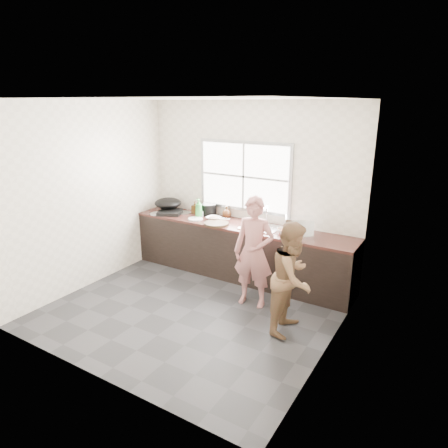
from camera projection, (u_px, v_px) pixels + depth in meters
The scene contains 30 objects.
floor at pixel (192, 310), 5.34m from camera, with size 3.60×3.20×0.01m, color #2C2C2F.
ceiling at pixel (187, 98), 4.54m from camera, with size 3.60×3.20×0.01m, color silver.
wall_back at pixel (250, 189), 6.25m from camera, with size 3.60×0.01×2.70m, color silver.
wall_left at pixel (90, 196), 5.84m from camera, with size 0.01×3.20×2.70m, color silver.
wall_right at pixel (334, 238), 4.04m from camera, with size 0.01×3.20×2.70m, color beige.
wall_front at pixel (86, 253), 3.63m from camera, with size 3.60×0.01×2.70m, color beige.
cabinet at pixel (240, 252), 6.27m from camera, with size 3.60×0.62×0.82m, color black.
countertop at pixel (240, 226), 6.14m from camera, with size 3.60×0.64×0.04m, color #3B1D18.
sink at pixel (261, 228), 5.96m from camera, with size 0.55×0.45×0.02m, color silver.
faucet at pixel (267, 215), 6.08m from camera, with size 0.02×0.02×0.30m, color silver.
window_frame at pixel (244, 176), 6.23m from camera, with size 1.60×0.05×1.10m, color #9EA0A5.
window_glazing at pixel (244, 177), 6.21m from camera, with size 1.50×0.01×1.00m, color white.
woman at pixel (254, 256), 5.31m from camera, with size 0.52×0.34×1.41m, color #B5706D.
person_side at pixel (292, 278), 4.70m from camera, with size 0.66×0.52×1.36m, color brown.
cutting_board at pixel (216, 224), 6.11m from camera, with size 0.38×0.38×0.04m, color black.
cleaver at pixel (224, 219), 6.28m from camera, with size 0.18×0.09×0.01m, color silver.
bowl_mince at pixel (213, 218), 6.35m from camera, with size 0.22×0.22×0.06m, color silver.
bowl_crabs at pixel (285, 232), 5.70m from camera, with size 0.18×0.18×0.06m, color silver.
bowl_held at pixel (250, 229), 5.82m from camera, with size 0.22×0.22×0.07m, color white.
black_pot at pixel (209, 209), 6.62m from camera, with size 0.26×0.26×0.19m, color black.
plate_food at pixel (195, 219), 6.39m from camera, with size 0.24×0.24×0.02m, color silver.
bottle_green at pixel (199, 208), 6.48m from camera, with size 0.12×0.12×0.30m, color green.
bottle_brown_tall at pixel (195, 208), 6.72m from camera, with size 0.08×0.09×0.19m, color #412A10.
bottle_brown_short at pixel (227, 212), 6.49m from camera, with size 0.13×0.13×0.17m, color #432410.
glass_jar at pixel (202, 214), 6.54m from camera, with size 0.06×0.06×0.09m, color white.
burner at pixel (170, 212), 6.70m from camera, with size 0.37×0.37×0.06m, color black.
wok at pixel (168, 203), 6.82m from camera, with size 0.45×0.45×0.17m, color black.
dish_rack at pixel (299, 227), 5.52m from camera, with size 0.38×0.27×0.28m, color white.
pot_lid_left at pixel (157, 214), 6.70m from camera, with size 0.25×0.25×0.01m, color #B1B5B8.
pot_lid_right at pixel (184, 213), 6.75m from camera, with size 0.25×0.25×0.01m, color #ADB1B4.
Camera 1 is at (2.84, -3.84, 2.67)m, focal length 32.00 mm.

